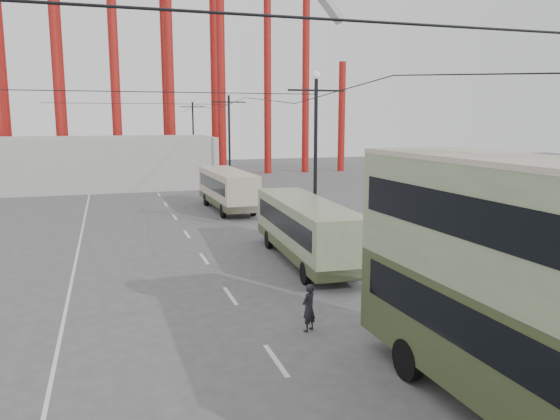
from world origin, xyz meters
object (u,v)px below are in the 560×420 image
object	(u,v)px
double_decker_bus	(547,287)
pedestrian	(309,308)
single_decker_green	(306,228)
single_decker_cream	(227,188)

from	to	relation	value
double_decker_bus	pedestrian	bearing A→B (deg)	109.28
single_decker_green	single_decker_cream	xyz separation A→B (m)	(-0.41, 15.80, 0.01)
double_decker_bus	pedestrian	world-z (taller)	double_decker_bus
double_decker_bus	single_decker_cream	xyz separation A→B (m)	(-0.14, 31.02, -1.67)
double_decker_bus	single_decker_green	xyz separation A→B (m)	(0.26, 15.22, -1.69)
double_decker_bus	single_decker_green	distance (m)	15.32
pedestrian	single_decker_cream	bearing A→B (deg)	-131.04
double_decker_bus	single_decker_cream	world-z (taller)	double_decker_bus
double_decker_bus	single_decker_green	bearing A→B (deg)	87.57
single_decker_cream	pedestrian	size ratio (longest dim) A/B	6.09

